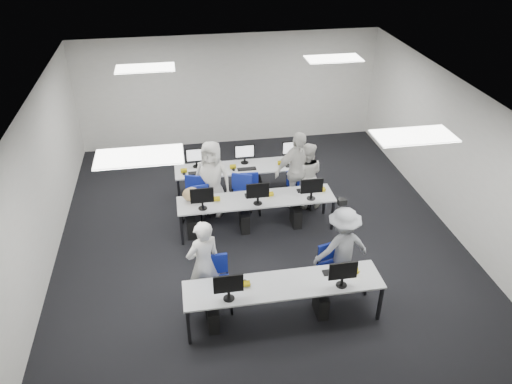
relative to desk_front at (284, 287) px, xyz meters
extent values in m
plane|color=black|center=(0.00, 2.40, -0.68)|extent=(9.00, 9.00, 0.00)
plane|color=white|center=(0.00, 2.40, 2.32)|extent=(9.00, 9.00, 0.00)
cube|color=silver|center=(0.00, 6.90, 0.82)|extent=(8.00, 0.02, 3.00)
cube|color=silver|center=(0.00, -2.10, 0.82)|extent=(8.00, 0.02, 3.00)
cube|color=silver|center=(-4.00, 2.40, 0.82)|extent=(0.02, 9.00, 3.00)
cube|color=silver|center=(4.00, 2.40, 0.82)|extent=(0.02, 9.00, 3.00)
cube|color=white|center=(-2.00, 0.40, 2.30)|extent=(1.20, 0.60, 0.02)
cube|color=white|center=(2.00, 0.40, 2.30)|extent=(1.20, 0.60, 0.02)
cube|color=white|center=(-2.00, 4.40, 2.30)|extent=(1.20, 0.60, 0.02)
cube|color=white|center=(2.00, 4.40, 2.30)|extent=(1.20, 0.60, 0.02)
cube|color=#ADB0B2|center=(0.00, 0.00, 0.03)|extent=(3.20, 0.70, 0.03)
cube|color=black|center=(-1.55, -0.30, -0.33)|extent=(0.05, 0.05, 0.70)
cube|color=black|center=(-1.55, 0.30, -0.33)|extent=(0.05, 0.05, 0.70)
cube|color=black|center=(1.55, -0.30, -0.33)|extent=(0.05, 0.05, 0.70)
cube|color=black|center=(1.55, 0.30, -0.33)|extent=(0.05, 0.05, 0.70)
cube|color=#ADB0B2|center=(0.00, 2.60, 0.03)|extent=(3.20, 0.70, 0.03)
cube|color=black|center=(-1.55, 2.30, -0.33)|extent=(0.05, 0.05, 0.70)
cube|color=black|center=(-1.55, 2.90, -0.33)|extent=(0.05, 0.05, 0.70)
cube|color=black|center=(1.55, 2.30, -0.33)|extent=(0.05, 0.05, 0.70)
cube|color=black|center=(1.55, 2.90, -0.33)|extent=(0.05, 0.05, 0.70)
cube|color=#ADB0B2|center=(0.00, 4.00, 0.03)|extent=(3.20, 0.70, 0.03)
cube|color=black|center=(-1.55, 3.70, -0.33)|extent=(0.05, 0.05, 0.70)
cube|color=black|center=(-1.55, 4.30, -0.33)|extent=(0.05, 0.05, 0.70)
cube|color=black|center=(1.55, 3.70, -0.33)|extent=(0.05, 0.05, 0.70)
cube|color=black|center=(1.55, 4.30, -0.33)|extent=(0.05, 0.05, 0.70)
cube|color=#0B2995|center=(-0.90, -0.18, 0.35)|extent=(0.46, 0.04, 0.32)
cube|color=black|center=(-0.90, 0.14, 0.06)|extent=(0.42, 0.14, 0.02)
ellipsoid|color=black|center=(-0.60, 0.14, 0.07)|extent=(0.07, 0.10, 0.04)
cube|color=black|center=(-1.15, 0.00, -0.47)|extent=(0.18, 0.40, 0.42)
cube|color=white|center=(0.90, -0.18, 0.35)|extent=(0.46, 0.04, 0.32)
cube|color=black|center=(0.90, 0.14, 0.06)|extent=(0.42, 0.14, 0.02)
ellipsoid|color=black|center=(1.20, 0.14, 0.07)|extent=(0.07, 0.10, 0.04)
cube|color=black|center=(0.65, 0.00, -0.47)|extent=(0.18, 0.40, 0.42)
cube|color=white|center=(-1.10, 2.42, 0.35)|extent=(0.46, 0.04, 0.32)
cube|color=black|center=(-1.10, 2.74, 0.06)|extent=(0.42, 0.14, 0.02)
ellipsoid|color=black|center=(-0.80, 2.74, 0.07)|extent=(0.07, 0.10, 0.04)
cube|color=black|center=(-1.35, 2.60, -0.47)|extent=(0.18, 0.40, 0.42)
cube|color=white|center=(0.00, 2.42, 0.35)|extent=(0.46, 0.04, 0.32)
cube|color=black|center=(0.00, 2.74, 0.06)|extent=(0.42, 0.14, 0.02)
ellipsoid|color=black|center=(0.30, 2.74, 0.07)|extent=(0.07, 0.10, 0.04)
cube|color=black|center=(-0.25, 2.60, -0.47)|extent=(0.18, 0.40, 0.42)
cube|color=white|center=(1.10, 2.42, 0.35)|extent=(0.46, 0.04, 0.32)
cube|color=black|center=(1.10, 2.74, 0.06)|extent=(0.42, 0.14, 0.02)
ellipsoid|color=black|center=(1.40, 2.74, 0.07)|extent=(0.07, 0.10, 0.04)
cube|color=black|center=(0.85, 2.60, -0.47)|extent=(0.18, 0.40, 0.42)
cube|color=white|center=(-1.10, 4.18, 0.35)|extent=(0.46, 0.04, 0.32)
cube|color=black|center=(-1.10, 3.86, 0.06)|extent=(0.42, 0.14, 0.02)
ellipsoid|color=black|center=(-1.40, 3.86, 0.07)|extent=(0.07, 0.10, 0.04)
cube|color=black|center=(-0.85, 4.00, -0.47)|extent=(0.18, 0.40, 0.42)
cube|color=white|center=(0.00, 4.18, 0.35)|extent=(0.46, 0.04, 0.32)
cube|color=black|center=(0.00, 3.86, 0.06)|extent=(0.42, 0.14, 0.02)
ellipsoid|color=black|center=(-0.30, 3.86, 0.07)|extent=(0.07, 0.10, 0.04)
cube|color=black|center=(0.25, 4.00, -0.47)|extent=(0.18, 0.40, 0.42)
cube|color=white|center=(1.10, 4.18, 0.35)|extent=(0.46, 0.04, 0.32)
cube|color=black|center=(1.10, 3.86, 0.06)|extent=(0.42, 0.14, 0.02)
ellipsoid|color=black|center=(0.80, 3.86, 0.07)|extent=(0.07, 0.10, 0.04)
cube|color=black|center=(1.35, 4.00, -0.47)|extent=(0.18, 0.40, 0.42)
cube|color=navy|center=(-1.04, 0.43, -0.19)|extent=(0.48, 0.46, 0.06)
cube|color=navy|center=(-1.04, 0.64, 0.08)|extent=(0.45, 0.07, 0.38)
cube|color=navy|center=(1.01, 0.57, -0.25)|extent=(0.50, 0.49, 0.06)
cube|color=navy|center=(0.96, 0.75, 0.00)|extent=(0.40, 0.15, 0.34)
cube|color=navy|center=(-1.25, 3.20, -0.20)|extent=(0.56, 0.55, 0.06)
cube|color=navy|center=(-1.18, 3.40, 0.06)|extent=(0.43, 0.18, 0.37)
cube|color=navy|center=(-0.02, 3.26, -0.24)|extent=(0.44, 0.42, 0.06)
cube|color=navy|center=(-0.01, 3.45, 0.01)|extent=(0.41, 0.07, 0.35)
cube|color=navy|center=(1.05, 3.22, -0.23)|extent=(0.52, 0.50, 0.06)
cube|color=navy|center=(1.01, 3.41, 0.02)|extent=(0.41, 0.15, 0.35)
cube|color=navy|center=(-1.13, 3.34, -0.26)|extent=(0.45, 0.44, 0.06)
cube|color=navy|center=(-1.11, 3.16, -0.02)|extent=(0.39, 0.10, 0.33)
cube|color=navy|center=(-0.12, 3.48, -0.20)|extent=(0.59, 0.57, 0.06)
cube|color=navy|center=(-0.19, 3.28, 0.08)|extent=(0.43, 0.20, 0.38)
cube|color=navy|center=(1.13, 3.49, -0.26)|extent=(0.49, 0.48, 0.05)
cube|color=navy|center=(1.18, 3.31, -0.03)|extent=(0.38, 0.15, 0.33)
ellipsoid|color=#9F8652|center=(-1.29, 2.75, 0.20)|extent=(0.37, 0.23, 0.30)
imported|color=silver|center=(-1.22, 0.59, 0.15)|extent=(0.72, 0.61, 1.66)
imported|color=silver|center=(1.24, 3.35, 0.07)|extent=(0.86, 0.74, 1.51)
imported|color=silver|center=(-0.82, 3.38, 0.16)|extent=(0.97, 0.82, 1.69)
imported|color=silver|center=(1.01, 3.28, 0.23)|extent=(1.15, 0.72, 1.82)
imported|color=gray|center=(1.20, 0.70, 0.10)|extent=(1.08, 0.71, 1.56)
cube|color=black|center=(1.17, 0.88, 0.93)|extent=(0.16, 0.20, 0.10)
camera|label=1|loc=(-1.44, -5.86, 5.44)|focal=35.00mm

